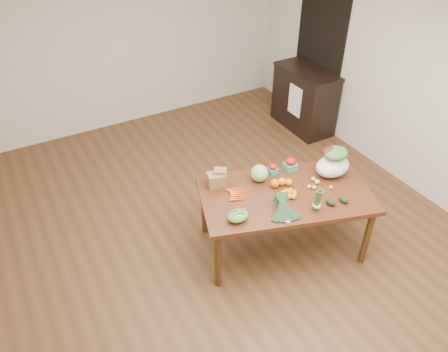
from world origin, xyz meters
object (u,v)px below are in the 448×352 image
cabinet (304,99)px  cabbage (259,173)px  paper_bag (217,178)px  asparagus_bundle (317,200)px  kale_bunch (285,209)px  mandarin_cluster (289,193)px  dining_table (283,220)px  salad_bag (333,163)px

cabinet → cabbage: cabinet is taller
paper_bag → cabbage: (0.43, -0.14, 0.00)m
paper_bag → asparagus_bundle: asparagus_bundle is taller
asparagus_bundle → paper_bag: bearing=146.3°
paper_bag → kale_bunch: (0.34, -0.72, -0.01)m
paper_bag → cabbage: size_ratio=1.37×
cabinet → kale_bunch: size_ratio=2.55×
mandarin_cluster → asparagus_bundle: asparagus_bundle is taller
mandarin_cluster → cabinet: bearing=48.6°
cabinet → kale_bunch: 3.07m
dining_table → paper_bag: bearing=158.7°
paper_bag → kale_bunch: paper_bag is taller
mandarin_cluster → kale_bunch: size_ratio=0.45×
dining_table → cabbage: cabbage is taller
paper_bag → salad_bag: 1.23m
salad_bag → mandarin_cluster: bearing=-172.1°
cabbage → asparagus_bundle: (0.22, -0.67, 0.03)m
cabbage → salad_bag: size_ratio=0.48×
mandarin_cluster → asparagus_bundle: size_ratio=0.72×
mandarin_cluster → dining_table: bearing=85.6°
salad_bag → cabbage: bearing=158.6°
mandarin_cluster → kale_bunch: kale_bunch is taller
dining_table → kale_bunch: size_ratio=4.27×
cabinet → mandarin_cluster: size_ratio=5.67×
dining_table → cabinet: 2.70m
mandarin_cluster → salad_bag: salad_bag is taller
asparagus_bundle → cabbage: bearing=125.7°
paper_bag → cabbage: cabbage is taller
paper_bag → mandarin_cluster: size_ratio=1.39×
cabinet → kale_bunch: cabinet is taller
cabbage → asparagus_bundle: bearing=-72.0°
dining_table → kale_bunch: (-0.21, -0.28, 0.45)m
paper_bag → salad_bag: (1.15, -0.43, 0.06)m
dining_table → paper_bag: size_ratio=6.82×
cabinet → asparagus_bundle: (-1.72, -2.36, 0.40)m
salad_bag → kale_bunch: bearing=-160.0°
dining_table → salad_bag: salad_bag is taller
cabinet → cabbage: bearing=-138.8°
kale_bunch → asparagus_bundle: asparagus_bundle is taller
cabinet → asparagus_bundle: asparagus_bundle is taller
kale_bunch → paper_bag: bearing=132.7°
paper_bag → mandarin_cluster: (0.54, -0.51, -0.05)m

